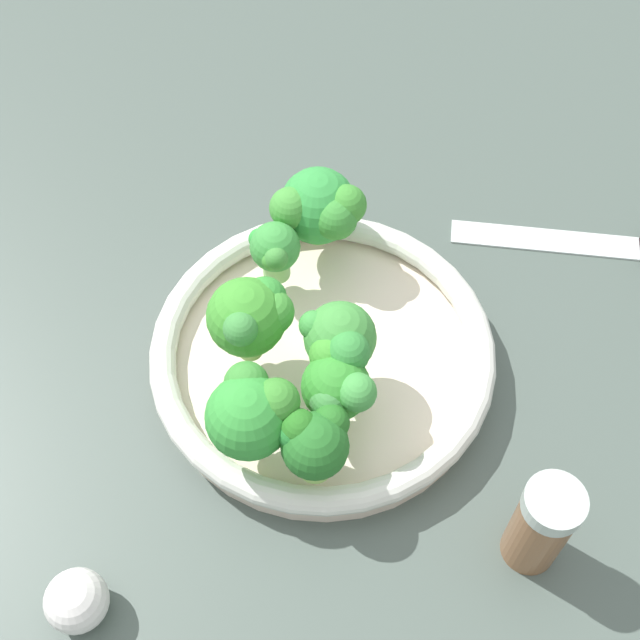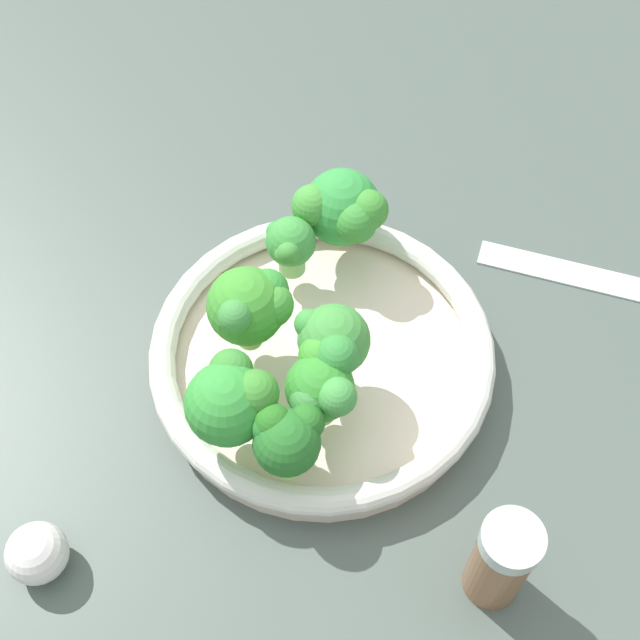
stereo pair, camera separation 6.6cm
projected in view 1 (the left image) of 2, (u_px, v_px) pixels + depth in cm
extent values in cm
cube|color=#48544D|center=(317.00, 381.00, 72.19)|extent=(130.00, 130.00, 2.50)
cylinder|color=beige|center=(320.00, 360.00, 70.82)|extent=(26.57, 26.57, 1.74)
torus|color=silver|center=(320.00, 348.00, 69.21)|extent=(27.68, 27.68, 2.12)
cylinder|color=#83B051|center=(250.00, 341.00, 66.70)|extent=(2.00, 2.00, 2.74)
sphere|color=#3E932F|center=(246.00, 317.00, 63.93)|extent=(6.02, 6.02, 6.02)
sphere|color=green|center=(271.00, 312.00, 63.80)|extent=(3.46, 3.46, 3.46)
sphere|color=#3D893D|center=(241.00, 329.00, 61.42)|extent=(2.57, 2.57, 2.57)
sphere|color=#338C33|center=(265.00, 299.00, 64.16)|extent=(3.41, 3.41, 3.41)
cylinder|color=#98D764|center=(341.00, 357.00, 66.04)|extent=(2.43, 2.43, 2.52)
sphere|color=#418F3C|center=(342.00, 336.00, 63.53)|extent=(5.42, 5.42, 5.42)
sphere|color=#3B903C|center=(314.00, 325.00, 62.97)|extent=(2.25, 2.25, 2.25)
sphere|color=#35893A|center=(348.00, 352.00, 61.39)|extent=(3.21, 3.21, 3.21)
sphere|color=green|center=(331.00, 355.00, 61.99)|extent=(3.18, 3.18, 3.18)
cylinder|color=#91DA69|center=(335.00, 405.00, 63.94)|extent=(2.37, 2.37, 2.19)
sphere|color=#338A2E|center=(336.00, 387.00, 61.66)|extent=(5.05, 5.05, 5.05)
sphere|color=#3E863E|center=(329.00, 400.00, 60.57)|extent=(2.86, 2.86, 2.86)
sphere|color=#419542|center=(357.00, 392.00, 59.92)|extent=(2.82, 2.82, 2.82)
cylinder|color=#82BE69|center=(276.00, 265.00, 71.10)|extent=(2.26, 2.26, 2.22)
sphere|color=#3B903D|center=(275.00, 247.00, 69.07)|extent=(4.09, 4.09, 4.09)
sphere|color=green|center=(259.00, 239.00, 69.24)|extent=(1.74, 1.74, 1.74)
sphere|color=#3E8738|center=(276.00, 258.00, 67.60)|extent=(1.90, 1.90, 1.90)
sphere|color=#3E8B32|center=(272.00, 260.00, 67.93)|extent=(1.69, 1.69, 1.69)
cylinder|color=#77B854|center=(251.00, 437.00, 62.45)|extent=(2.15, 2.15, 2.26)
sphere|color=green|center=(248.00, 417.00, 59.86)|extent=(6.10, 6.10, 6.10)
sphere|color=#398633|center=(246.00, 384.00, 60.21)|extent=(3.23, 3.23, 3.23)
sphere|color=#3B882F|center=(276.00, 402.00, 59.17)|extent=(3.37, 3.37, 3.37)
cylinder|color=#8ECD58|center=(318.00, 228.00, 73.67)|extent=(2.39, 2.39, 1.61)
sphere|color=green|center=(318.00, 206.00, 71.26)|extent=(6.44, 6.44, 6.44)
sphere|color=#388833|center=(336.00, 218.00, 69.58)|extent=(3.59, 3.59, 3.59)
sphere|color=#3B8A30|center=(346.00, 205.00, 69.69)|extent=(3.34, 3.34, 3.34)
sphere|color=#429238|center=(290.00, 208.00, 69.75)|extent=(3.43, 3.43, 3.43)
cylinder|color=#9FCD64|center=(315.00, 462.00, 61.43)|extent=(2.47, 2.47, 2.15)
sphere|color=#256926|center=(315.00, 446.00, 59.24)|extent=(4.79, 4.79, 4.79)
sphere|color=#24792E|center=(294.00, 433.00, 58.73)|extent=(2.34, 2.34, 2.34)
sphere|color=#266B1E|center=(299.00, 428.00, 58.70)|extent=(2.73, 2.73, 2.73)
sphere|color=#266822|center=(331.00, 423.00, 59.49)|extent=(2.65, 2.65, 2.65)
cube|color=silver|center=(545.00, 239.00, 78.72)|extent=(12.25, 15.18, 0.40)
sphere|color=silver|center=(77.00, 601.00, 58.71)|extent=(4.42, 4.42, 4.42)
cylinder|color=brown|center=(537.00, 531.00, 59.52)|extent=(3.96, 3.96, 8.12)
cylinder|color=#B1BCB5|center=(553.00, 505.00, 55.56)|extent=(4.16, 4.16, 1.39)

